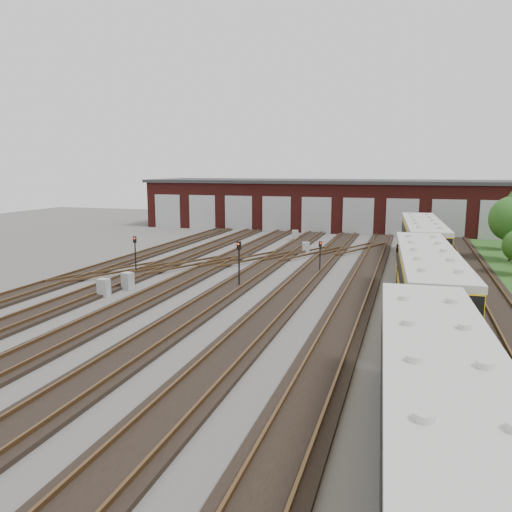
% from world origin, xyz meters
% --- Properties ---
extents(ground, '(120.00, 120.00, 0.00)m').
position_xyz_m(ground, '(0.00, 0.00, 0.00)').
color(ground, '#4B4946').
rests_on(ground, ground).
extents(track_network, '(30.40, 70.00, 0.33)m').
position_xyz_m(track_network, '(-0.17, 0.59, 0.11)').
color(track_network, black).
rests_on(track_network, ground).
extents(maintenance_shed, '(51.00, 12.50, 6.35)m').
position_xyz_m(maintenance_shed, '(-0.01, 39.97, 3.20)').
color(maintenance_shed, '#511714').
rests_on(maintenance_shed, ground).
extents(metro_train, '(3.72, 47.81, 3.24)m').
position_xyz_m(metro_train, '(10.00, 1.40, 1.99)').
color(metro_train, black).
rests_on(metro_train, ground).
extents(signal_mast_0, '(0.27, 0.26, 2.81)m').
position_xyz_m(signal_mast_0, '(-10.67, 6.75, 1.81)').
color(signal_mast_0, black).
rests_on(signal_mast_0, ground).
extents(signal_mast_1, '(0.28, 0.27, 3.09)m').
position_xyz_m(signal_mast_1, '(-1.71, 4.79, 2.00)').
color(signal_mast_1, black).
rests_on(signal_mast_1, ground).
extents(signal_mast_2, '(0.25, 0.24, 2.50)m').
position_xyz_m(signal_mast_2, '(2.69, 10.46, 1.61)').
color(signal_mast_2, black).
rests_on(signal_mast_2, ground).
extents(signal_mast_3, '(0.31, 0.30, 3.17)m').
position_xyz_m(signal_mast_3, '(8.38, 6.11, 2.04)').
color(signal_mast_3, black).
rests_on(signal_mast_3, ground).
extents(relay_cabinet_0, '(0.67, 0.56, 1.11)m').
position_xyz_m(relay_cabinet_0, '(-8.90, -0.00, 0.56)').
color(relay_cabinet_0, '#96999B').
rests_on(relay_cabinet_0, ground).
extents(relay_cabinet_1, '(0.79, 0.71, 1.11)m').
position_xyz_m(relay_cabinet_1, '(-3.11, 27.47, 0.56)').
color(relay_cabinet_1, '#96999B').
rests_on(relay_cabinet_1, ground).
extents(relay_cabinet_2, '(0.81, 0.73, 1.14)m').
position_xyz_m(relay_cabinet_2, '(-8.46, 2.01, 0.57)').
color(relay_cabinet_2, '#96999B').
rests_on(relay_cabinet_2, ground).
extents(relay_cabinet_3, '(0.78, 0.71, 1.07)m').
position_xyz_m(relay_cabinet_3, '(-0.21, 19.29, 0.53)').
color(relay_cabinet_3, '#96999B').
rests_on(relay_cabinet_3, ground).
extents(relay_cabinet_4, '(0.86, 0.80, 1.15)m').
position_xyz_m(relay_cabinet_4, '(8.93, 22.66, 0.57)').
color(relay_cabinet_4, '#96999B').
rests_on(relay_cabinet_4, ground).
extents(tree_1, '(2.89, 2.89, 4.79)m').
position_xyz_m(tree_1, '(17.75, 26.83, 3.08)').
color(tree_1, '#2E2114').
rests_on(tree_1, ground).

